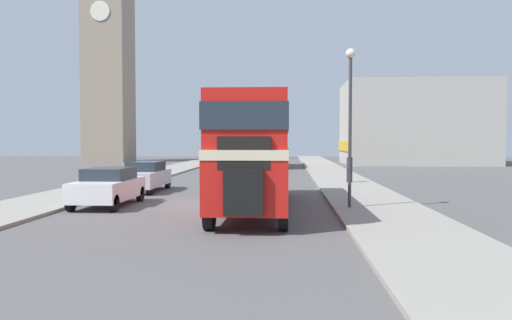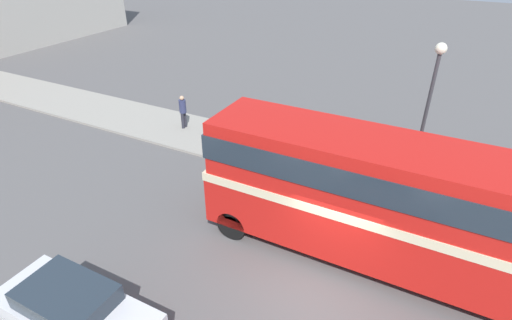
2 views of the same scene
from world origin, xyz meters
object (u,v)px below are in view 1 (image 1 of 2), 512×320
(pedestrian_walking, at_px, (350,166))
(street_lamp, at_px, (350,104))
(car_parked_mid, at_px, (145,176))
(double_decker_bus, at_px, (256,145))
(church_tower, at_px, (108,19))
(bus_distant, at_px, (262,141))
(car_parked_near, at_px, (108,186))

(pedestrian_walking, distance_m, street_lamp, 11.60)
(car_parked_mid, xyz_separation_m, pedestrian_walking, (10.93, 4.81, 0.30))
(double_decker_bus, relative_size, pedestrian_walking, 6.53)
(car_parked_mid, xyz_separation_m, street_lamp, (9.54, -6.34, 3.17))
(church_tower, bearing_deg, pedestrian_walking, -49.68)
(street_lamp, bearing_deg, bus_distant, 99.04)
(bus_distant, relative_size, street_lamp, 1.71)
(double_decker_bus, distance_m, car_parked_near, 6.15)
(bus_distant, distance_m, street_lamp, 30.06)
(double_decker_bus, relative_size, church_tower, 0.33)
(bus_distant, xyz_separation_m, pedestrian_walking, (6.11, -18.50, -1.48))
(bus_distant, height_order, street_lamp, street_lamp)
(pedestrian_walking, bearing_deg, church_tower, 130.32)
(bus_distant, distance_m, pedestrian_walking, 19.54)
(double_decker_bus, bearing_deg, street_lamp, -4.05)
(double_decker_bus, bearing_deg, car_parked_mid, 134.70)
(double_decker_bus, height_order, pedestrian_walking, double_decker_bus)
(double_decker_bus, bearing_deg, car_parked_near, 175.48)
(bus_distant, bearing_deg, double_decker_bus, -87.63)
(car_parked_near, relative_size, pedestrian_walking, 2.43)
(double_decker_bus, distance_m, church_tower, 47.93)
(double_decker_bus, distance_m, pedestrian_walking, 12.03)
(bus_distant, bearing_deg, car_parked_near, -99.21)
(bus_distant, xyz_separation_m, street_lamp, (4.72, -29.65, 1.39))
(double_decker_bus, height_order, bus_distant, bus_distant)
(church_tower, bearing_deg, double_decker_bus, -63.37)
(car_parked_near, distance_m, street_lamp, 9.96)
(car_parked_near, distance_m, pedestrian_walking, 15.02)
(bus_distant, distance_m, church_tower, 26.70)
(car_parked_mid, bearing_deg, pedestrian_walking, 23.75)
(double_decker_bus, bearing_deg, church_tower, 116.63)
(church_tower, bearing_deg, street_lamp, -59.72)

